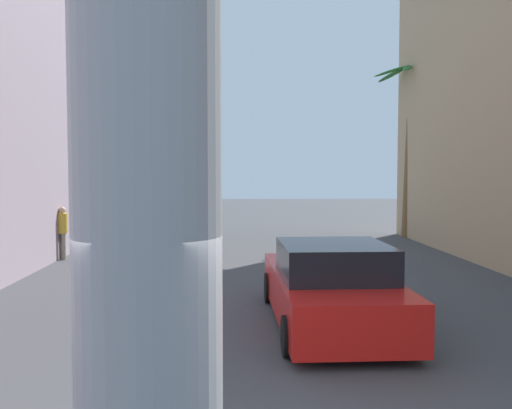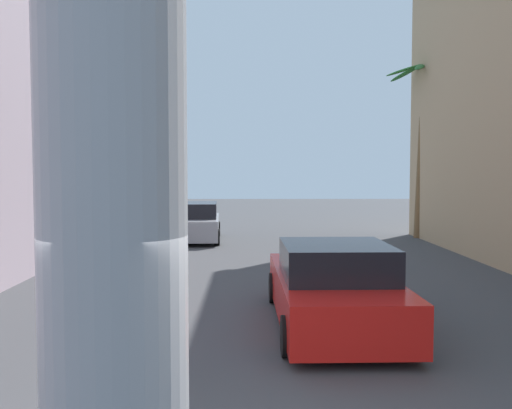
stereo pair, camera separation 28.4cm
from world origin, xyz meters
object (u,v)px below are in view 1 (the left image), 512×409
(car_lead, at_px, (330,287))
(palm_tree_far_right, at_px, (410,132))
(car_far, at_px, (185,223))
(pedestrian_far_left, at_px, (62,229))

(car_lead, height_order, palm_tree_far_right, palm_tree_far_right)
(car_lead, bearing_deg, palm_tree_far_right, 67.18)
(car_far, height_order, pedestrian_far_left, pedestrian_far_left)
(palm_tree_far_right, xyz_separation_m, pedestrian_far_left, (-13.12, -5.66, -3.51))
(pedestrian_far_left, bearing_deg, car_far, 53.49)
(car_lead, bearing_deg, car_far, 105.99)
(palm_tree_far_right, distance_m, pedestrian_far_left, 14.71)
(car_lead, bearing_deg, pedestrian_far_left, 131.44)
(palm_tree_far_right, bearing_deg, car_lead, -112.82)
(palm_tree_far_right, bearing_deg, car_far, -174.79)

